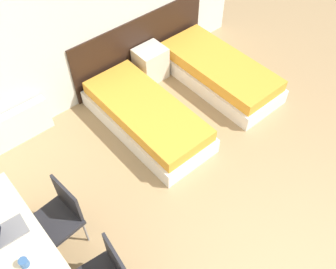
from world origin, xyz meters
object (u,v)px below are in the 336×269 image
(bed_near_door, at_px, (219,72))
(nightstand, at_px, (151,64))
(bed_near_window, at_px, (146,117))
(chair_near_laptop, at_px, (59,216))
(laptop, at_px, (4,231))

(bed_near_door, height_order, nightstand, nightstand)
(bed_near_window, bearing_deg, chair_near_laptop, -157.29)
(bed_near_window, distance_m, bed_near_door, 1.43)
(nightstand, bearing_deg, laptop, -152.36)
(nightstand, xyz_separation_m, laptop, (-2.91, -1.52, 0.55))
(bed_near_door, xyz_separation_m, chair_near_laptop, (-3.14, -0.72, 0.28))
(nightstand, bearing_deg, chair_near_laptop, -148.19)
(chair_near_laptop, relative_size, laptop, 2.68)
(bed_near_door, relative_size, nightstand, 3.67)
(nightstand, distance_m, chair_near_laptop, 2.86)
(bed_near_door, distance_m, laptop, 3.75)
(bed_near_window, bearing_deg, bed_near_door, 0.00)
(bed_near_window, xyz_separation_m, laptop, (-2.19, -0.74, 0.62))
(chair_near_laptop, bearing_deg, bed_near_door, 7.95)
(bed_near_window, xyz_separation_m, bed_near_door, (1.43, 0.00, 0.00))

